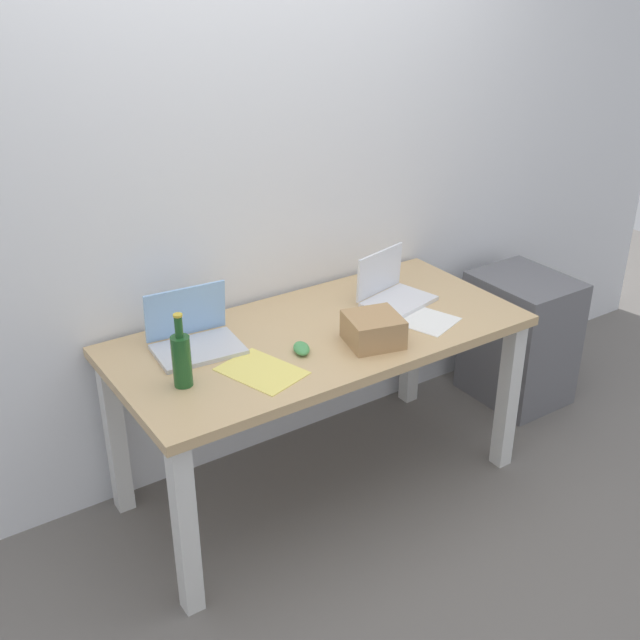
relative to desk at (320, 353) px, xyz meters
name	(u,v)px	position (x,y,z in m)	size (l,w,h in m)	color
ground_plane	(320,483)	(0.00, 0.00, -0.65)	(8.00, 8.00, 0.00)	slate
back_wall	(259,171)	(0.00, 0.45, 0.65)	(5.20, 0.08, 2.60)	white
desk	(320,353)	(0.00, 0.00, 0.00)	(1.66, 0.78, 0.75)	tan
laptop_left	(194,337)	(-0.47, 0.15, 0.15)	(0.34, 0.27, 0.22)	silver
laptop_right	(392,292)	(0.42, 0.07, 0.14)	(0.34, 0.29, 0.21)	silver
beer_bottle	(182,359)	(-0.63, -0.08, 0.21)	(0.07, 0.07, 0.28)	#1E5123
computer_mouse	(301,348)	(-0.16, -0.11, 0.12)	(0.06, 0.10, 0.03)	#4C9E56
cardboard_box	(373,329)	(0.12, -0.19, 0.16)	(0.20, 0.20, 0.11)	tan
paper_sheet_front_left	(262,371)	(-0.35, -0.15, 0.10)	(0.21, 0.30, 0.00)	#F4E06B
paper_sheet_front_right	(418,318)	(0.40, -0.13, 0.10)	(0.21, 0.30, 0.00)	white
filing_cabinet	(519,338)	(1.26, 0.06, -0.32)	(0.40, 0.48, 0.66)	slate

